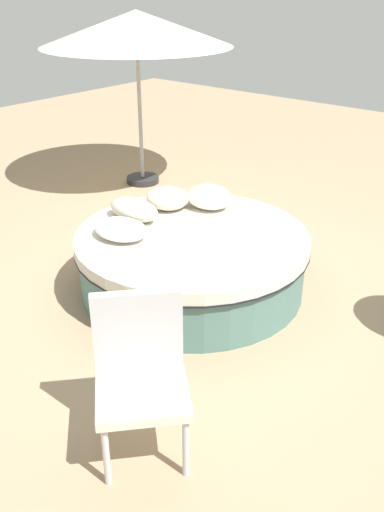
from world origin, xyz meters
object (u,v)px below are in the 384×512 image
round_bed (192,261)px  throw_pillow_1 (167,198)px  throw_pillow_2 (134,209)px  throw_pillow_3 (121,229)px  patio_umbrella (136,29)px  throw_pillow_0 (209,197)px  patio_chair (140,366)px

round_bed → throw_pillow_1: size_ratio=4.83×
throw_pillow_1 → throw_pillow_2: size_ratio=0.80×
throw_pillow_3 → patio_umbrella: bearing=131.1°
throw_pillow_0 → throw_pillow_1: (-0.30, -0.27, -0.01)m
throw_pillow_1 → throw_pillow_3: throw_pillow_1 is taller
throw_pillow_2 → throw_pillow_3: throw_pillow_2 is taller
throw_pillow_2 → patio_umbrella: 2.86m
throw_pillow_0 → throw_pillow_1: size_ratio=1.06×
throw_pillow_2 → throw_pillow_3: size_ratio=1.05×
throw_pillow_3 → patio_umbrella: (-1.92, 2.20, 1.34)m
round_bed → patio_umbrella: bearing=143.1°
patio_chair → patio_umbrella: patio_umbrella is taller
patio_umbrella → patio_chair: bearing=-45.6°
throw_pillow_2 → patio_chair: (1.56, -1.51, -0.08)m
round_bed → throw_pillow_3: throw_pillow_3 is taller
throw_pillow_3 → patio_umbrella: size_ratio=0.21×
throw_pillow_0 → throw_pillow_3: bearing=-99.5°
throw_pillow_0 → throw_pillow_1: bearing=-138.9°
throw_pillow_3 → throw_pillow_2: bearing=118.5°
round_bed → throw_pillow_0: size_ratio=4.55×
throw_pillow_0 → throw_pillow_3: size_ratio=0.89×
throw_pillow_2 → throw_pillow_0: bearing=61.8°
round_bed → throw_pillow_3: 0.70m
throw_pillow_3 → patio_chair: (1.37, -1.17, -0.05)m
patio_chair → throw_pillow_1: bearing=-99.7°
throw_pillow_3 → patio_chair: bearing=-40.3°
throw_pillow_2 → throw_pillow_3: 0.39m
throw_pillow_1 → patio_chair: 2.43m
patio_chair → round_bed: bearing=-107.5°
throw_pillow_0 → patio_chair: size_ratio=0.46×
throw_pillow_1 → throw_pillow_2: 0.40m
throw_pillow_0 → throw_pillow_2: size_ratio=0.85×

